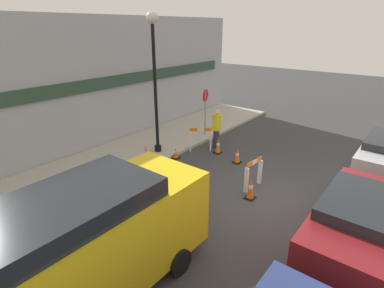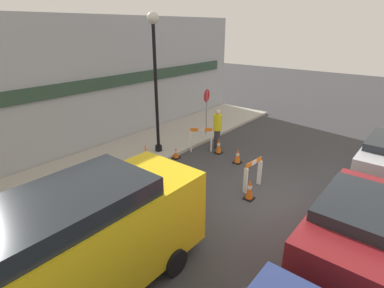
# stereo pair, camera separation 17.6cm
# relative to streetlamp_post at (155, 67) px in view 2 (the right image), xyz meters

# --- Properties ---
(ground_plane) EXTENTS (60.00, 60.00, 0.00)m
(ground_plane) POSITION_rel_streetlamp_post_xyz_m (-0.45, -5.29, -3.60)
(ground_plane) COLOR #38383A
(sidewalk_slab) EXTENTS (18.00, 3.27, 0.13)m
(sidewalk_slab) POSITION_rel_streetlamp_post_xyz_m (-0.45, 0.85, -3.54)
(sidewalk_slab) COLOR #ADA89E
(sidewalk_slab) RESTS_ON ground_plane
(storefront_facade) EXTENTS (18.00, 0.22, 5.50)m
(storefront_facade) POSITION_rel_streetlamp_post_xyz_m (-0.45, 2.56, -0.85)
(storefront_facade) COLOR #A3A8B2
(storefront_facade) RESTS_ON ground_plane
(streetlamp_post) EXTENTS (0.44, 0.44, 5.43)m
(streetlamp_post) POSITION_rel_streetlamp_post_xyz_m (0.00, 0.00, 0.00)
(streetlamp_post) COLOR black
(streetlamp_post) RESTS_ON sidewalk_slab
(stop_sign) EXTENTS (0.59, 0.15, 2.21)m
(stop_sign) POSITION_rel_streetlamp_post_xyz_m (2.90, -0.34, -1.99)
(stop_sign) COLOR gray
(stop_sign) RESTS_ON sidewalk_slab
(barricade_0) EXTENTS (0.88, 0.21, 1.03)m
(barricade_0) POSITION_rel_streetlamp_post_xyz_m (-0.10, -4.50, -3.05)
(barricade_0) COLOR white
(barricade_0) RESTS_ON ground_plane
(barricade_1) EXTENTS (0.70, 0.79, 1.05)m
(barricade_1) POSITION_rel_streetlamp_post_xyz_m (1.33, -1.24, -3.03)
(barricade_1) COLOR white
(barricade_1) RESTS_ON ground_plane
(barricade_2) EXTENTS (0.57, 0.77, 1.08)m
(barricade_2) POSITION_rel_streetlamp_post_xyz_m (-1.77, -1.25, -3.02)
(barricade_2) COLOR white
(barricade_2) RESTS_ON ground_plane
(traffic_cone_0) EXTENTS (0.30, 0.30, 0.70)m
(traffic_cone_0) POSITION_rel_streetlamp_post_xyz_m (-0.75, -4.76, -3.26)
(traffic_cone_0) COLOR black
(traffic_cone_0) RESTS_ON ground_plane
(traffic_cone_1) EXTENTS (0.30, 0.30, 0.69)m
(traffic_cone_1) POSITION_rel_streetlamp_post_xyz_m (1.64, -1.94, -3.27)
(traffic_cone_1) COLOR black
(traffic_cone_1) RESTS_ON ground_plane
(traffic_cone_2) EXTENTS (0.30, 0.30, 0.71)m
(traffic_cone_2) POSITION_rel_streetlamp_post_xyz_m (-1.99, -3.63, -3.26)
(traffic_cone_2) COLOR black
(traffic_cone_2) RESTS_ON ground_plane
(traffic_cone_3) EXTENTS (0.30, 0.30, 0.49)m
(traffic_cone_3) POSITION_rel_streetlamp_post_xyz_m (0.11, -0.89, -3.37)
(traffic_cone_3) COLOR black
(traffic_cone_3) RESTS_ON ground_plane
(traffic_cone_4) EXTENTS (0.30, 0.30, 0.61)m
(traffic_cone_4) POSITION_rel_streetlamp_post_xyz_m (1.31, -3.08, -3.31)
(traffic_cone_4) COLOR black
(traffic_cone_4) RESTS_ON ground_plane
(person_worker) EXTENTS (0.49, 0.49, 1.76)m
(person_worker) POSITION_rel_streetlamp_post_xyz_m (2.09, -1.54, -2.66)
(person_worker) COLOR #33333D
(person_worker) RESTS_ON ground_plane
(parked_car_1) EXTENTS (3.91, 1.89, 1.68)m
(parked_car_1) POSITION_rel_streetlamp_post_xyz_m (-1.74, -7.89, -2.65)
(parked_car_1) COLOR maroon
(parked_car_1) RESTS_ON ground_plane
(work_van) EXTENTS (5.57, 2.09, 2.42)m
(work_van) POSITION_rel_streetlamp_post_xyz_m (-6.17, -4.05, -2.28)
(work_van) COLOR yellow
(work_van) RESTS_ON ground_plane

